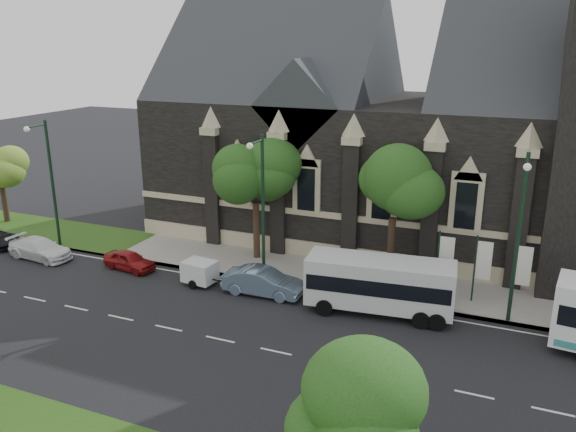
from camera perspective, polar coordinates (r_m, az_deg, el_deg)
The scene contains 18 objects.
ground at distance 27.88m, azimuth -1.20°, elevation -13.31°, with size 160.00×160.00×0.00m, color black.
sidewalk at distance 35.82m, azimuth 4.94°, elevation -6.03°, with size 80.00×5.00×0.15m, color gray.
museum at distance 41.45m, azimuth 16.05°, elevation 8.20°, with size 40.00×17.70×29.90m.
tree_park_east at distance 16.22m, azimuth 5.85°, elevation -18.84°, with size 3.40×3.40×6.28m.
tree_walk_right at distance 34.36m, azimuth 10.92°, elevation 2.82°, with size 4.08×4.08×7.80m.
tree_walk_left at distance 37.15m, azimuth -2.83°, elevation 4.05°, with size 3.91×3.91×7.64m.
tree_walk_far at distance 50.35m, azimuth -26.47°, elevation 4.44°, with size 3.40×3.40×6.28m.
street_lamp_near at distance 30.44m, azimuth 21.97°, elevation -1.38°, with size 0.36×1.88×9.00m.
street_lamp_mid at distance 33.39m, azimuth -2.66°, elevation 1.45°, with size 0.36×1.88×9.00m.
street_lamp_far at distance 42.55m, azimuth -22.61°, elevation 3.57°, with size 0.36×1.88×9.00m.
banner_flag_left at distance 33.31m, azimuth 15.15°, elevation -4.14°, with size 0.90×0.10×4.00m.
banner_flag_center at distance 33.17m, azimuth 18.58°, elevation -4.55°, with size 0.90×0.10×4.00m.
banner_flag_right at distance 33.14m, azimuth 22.02°, elevation -4.94°, with size 0.90×0.10×4.00m.
shuttle_bus at distance 31.16m, azimuth 9.12°, elevation -6.55°, with size 7.99×3.43×3.00m.
box_trailer at distance 34.90m, azimuth -8.76°, elevation -5.47°, with size 2.81×1.66×1.47m.
sedan at distance 33.28m, azimuth -2.52°, elevation -6.55°, with size 1.64×4.69×1.55m, color slate.
car_far_red at distance 38.16m, azimuth -15.49°, elevation -4.26°, with size 1.45×3.60×1.23m, color maroon.
car_far_white at distance 42.05m, azimuth -23.42°, elevation -2.99°, with size 1.91×4.69×1.36m, color white.
Camera 1 is at (9.73, -21.98, 14.12)m, focal length 35.79 mm.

